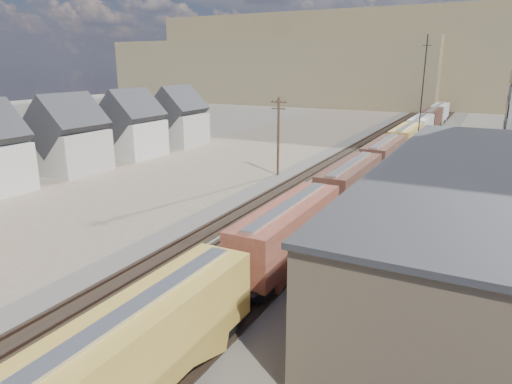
% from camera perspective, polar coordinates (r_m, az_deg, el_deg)
% --- Properties ---
extents(ballast_bed, '(18.00, 200.00, 0.06)m').
position_cam_1_polar(ballast_bed, '(64.23, 12.67, 2.76)').
color(ballast_bed, '#4C4742').
rests_on(ballast_bed, ground).
extents(dirt_yard, '(24.00, 180.00, 0.03)m').
position_cam_1_polar(dirt_yard, '(63.57, -7.50, 2.86)').
color(dirt_yard, brown).
rests_on(dirt_yard, ground).
extents(rail_tracks, '(11.40, 200.00, 0.24)m').
position_cam_1_polar(rail_tracks, '(64.35, 12.21, 2.89)').
color(rail_tracks, black).
rests_on(rail_tracks, ground).
extents(freight_train, '(3.00, 119.74, 4.46)m').
position_cam_1_polar(freight_train, '(67.87, 17.08, 5.52)').
color(freight_train, black).
rests_on(freight_train, ground).
extents(warehouse, '(12.40, 40.40, 7.25)m').
position_cam_1_polar(warehouse, '(37.18, 25.20, -2.10)').
color(warehouse, tan).
rests_on(warehouse, ground).
extents(utility_pole_north, '(2.20, 0.32, 10.00)m').
position_cam_1_polar(utility_pole_north, '(58.63, 2.80, 7.15)').
color(utility_pole_north, '#382619').
rests_on(utility_pole_north, ground).
extents(radio_mast, '(1.20, 0.16, 18.00)m').
position_cam_1_polar(radio_mast, '(71.50, 20.00, 10.89)').
color(radio_mast, black).
rests_on(radio_mast, ground).
extents(townhouse_row, '(8.15, 68.16, 10.47)m').
position_cam_1_polar(townhouse_row, '(61.96, -26.59, 5.06)').
color(townhouse_row, '#B7B2A8').
rests_on(townhouse_row, ground).
extents(hills_north, '(265.00, 80.00, 32.00)m').
position_cam_1_polar(hills_north, '(179.26, 23.32, 14.59)').
color(hills_north, '#706543').
rests_on(hills_north, ground).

